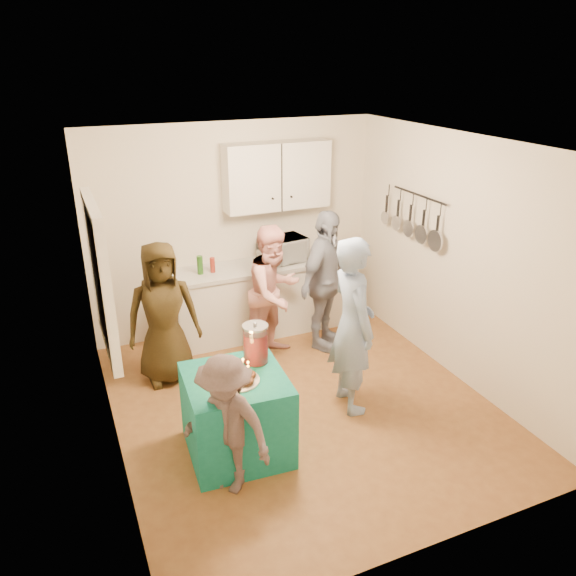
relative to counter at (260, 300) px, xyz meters
name	(u,v)px	position (x,y,z in m)	size (l,w,h in m)	color
floor	(302,404)	(-0.20, -1.70, -0.43)	(4.00, 4.00, 0.00)	brown
ceiling	(304,144)	(-0.20, -1.70, 2.17)	(4.00, 4.00, 0.00)	white
back_wall	(235,229)	(-0.20, 0.30, 0.87)	(3.60, 3.60, 0.00)	silver
left_wall	(102,320)	(-2.00, -1.70, 0.87)	(4.00, 4.00, 0.00)	silver
right_wall	(458,260)	(1.60, -1.70, 0.87)	(4.00, 4.00, 0.00)	silver
window_night	(98,278)	(-1.97, -1.40, 1.12)	(0.04, 1.00, 1.20)	black
counter	(260,300)	(0.00, 0.00, 0.00)	(2.20, 0.58, 0.86)	white
countertop	(260,266)	(0.00, 0.00, 0.46)	(2.24, 0.62, 0.05)	beige
upper_cabinet	(277,176)	(0.30, 0.15, 1.52)	(1.30, 0.30, 0.80)	white
pot_rack	(415,217)	(1.52, -1.00, 1.17)	(0.12, 1.00, 0.60)	black
microwave	(283,250)	(0.31, 0.00, 0.63)	(0.55, 0.37, 0.30)	white
party_table	(237,415)	(-1.03, -2.13, -0.05)	(0.85, 0.85, 0.76)	#117462
donut_cake	(237,372)	(-1.03, -2.19, 0.42)	(0.38, 0.38, 0.18)	#381C0C
punch_jar	(256,345)	(-0.77, -1.94, 0.50)	(0.22, 0.22, 0.34)	red
man_birthday	(352,325)	(0.25, -1.88, 0.46)	(0.65, 0.43, 1.78)	#93ACD7
woman_back_left	(163,314)	(-1.34, -0.67, 0.35)	(0.77, 0.50, 1.57)	#4F3C16
woman_back_center	(274,293)	(-0.06, -0.63, 0.36)	(0.77, 0.60, 1.58)	#EA7A7B
woman_back_right	(325,281)	(0.56, -0.66, 0.42)	(0.99, 0.41, 1.69)	#101836
child_near_left	(226,425)	(-1.24, -2.53, 0.18)	(0.79, 0.45, 1.22)	#4D3E3F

